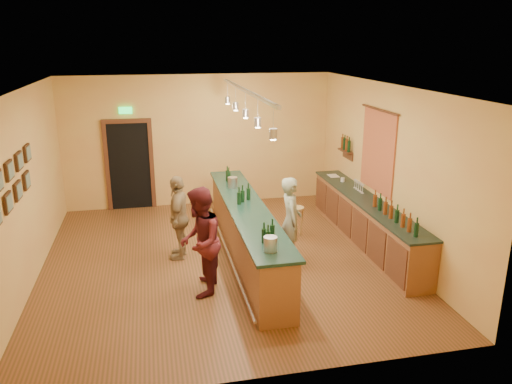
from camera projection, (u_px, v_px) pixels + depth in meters
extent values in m
plane|color=#533917|center=(221.00, 260.00, 9.41)|extent=(7.00, 7.00, 0.00)
cube|color=silver|center=(217.00, 88.00, 8.47)|extent=(6.50, 7.00, 0.02)
cube|color=tan|center=(199.00, 141.00, 12.21)|extent=(6.50, 0.02, 3.20)
cube|color=tan|center=(263.00, 259.00, 5.67)|extent=(6.50, 0.02, 3.20)
cube|color=tan|center=(26.00, 189.00, 8.29)|extent=(0.02, 7.00, 3.20)
cube|color=tan|center=(387.00, 169.00, 9.59)|extent=(0.02, 7.00, 3.20)
cube|color=black|center=(130.00, 166.00, 12.01)|extent=(0.95, 0.06, 2.10)
cube|color=#492516|center=(107.00, 168.00, 11.89)|extent=(0.10, 0.08, 2.10)
cube|color=#492516|center=(152.00, 165.00, 12.10)|extent=(0.10, 0.08, 2.10)
cube|color=#492516|center=(126.00, 121.00, 11.67)|extent=(1.15, 0.08, 0.10)
cube|color=#19E54C|center=(125.00, 110.00, 11.59)|extent=(0.30, 0.04, 0.15)
cube|color=#A72125|center=(378.00, 152.00, 9.88)|extent=(0.03, 1.40, 1.60)
cube|color=#492516|center=(345.00, 151.00, 11.36)|extent=(0.16, 0.55, 0.03)
cube|color=#492516|center=(348.00, 155.00, 11.40)|extent=(0.03, 0.55, 0.18)
cube|color=brown|center=(365.00, 222.00, 10.06)|extent=(0.55, 4.50, 0.90)
cube|color=black|center=(367.00, 200.00, 9.92)|extent=(0.60, 4.55, 0.04)
cylinder|color=silver|center=(343.00, 180.00, 11.12)|extent=(0.09, 0.09, 0.09)
cube|color=silver|center=(333.00, 176.00, 11.59)|extent=(0.22, 0.30, 0.01)
cube|color=brown|center=(246.00, 233.00, 9.36)|extent=(0.60, 5.00, 1.00)
cube|color=#132D24|center=(246.00, 207.00, 9.20)|extent=(0.70, 5.10, 0.05)
cylinder|color=silver|center=(228.00, 252.00, 9.39)|extent=(0.05, 5.00, 0.05)
cylinder|color=silver|center=(270.00, 244.00, 7.19)|extent=(0.20, 0.20, 0.22)
cylinder|color=silver|center=(233.00, 182.00, 10.28)|extent=(0.20, 0.20, 0.22)
cube|color=silver|center=(245.00, 91.00, 8.58)|extent=(0.06, 4.60, 0.05)
cylinder|color=silver|center=(273.00, 119.00, 6.77)|extent=(0.01, 0.01, 0.35)
cylinder|color=#A5A5AD|center=(273.00, 134.00, 6.83)|extent=(0.11, 0.11, 0.14)
cylinder|color=#FFEABF|center=(273.00, 139.00, 6.85)|extent=(0.08, 0.08, 0.02)
cylinder|color=silver|center=(258.00, 109.00, 7.70)|extent=(0.01, 0.01, 0.35)
cylinder|color=#A5A5AD|center=(258.00, 122.00, 7.76)|extent=(0.11, 0.11, 0.14)
cylinder|color=#FFEABF|center=(258.00, 127.00, 7.79)|extent=(0.08, 0.08, 0.02)
cylinder|color=silver|center=(245.00, 102.00, 8.64)|extent=(0.01, 0.01, 0.35)
cylinder|color=#A5A5AD|center=(246.00, 113.00, 8.70)|extent=(0.11, 0.11, 0.14)
cylinder|color=#FFEABF|center=(246.00, 118.00, 8.72)|extent=(0.08, 0.08, 0.02)
cylinder|color=silver|center=(236.00, 96.00, 9.57)|extent=(0.01, 0.01, 0.35)
cylinder|color=#A5A5AD|center=(236.00, 106.00, 9.63)|extent=(0.11, 0.11, 0.14)
cylinder|color=#FFEABF|center=(236.00, 110.00, 9.65)|extent=(0.08, 0.08, 0.02)
cylinder|color=silver|center=(228.00, 90.00, 10.51)|extent=(0.01, 0.01, 0.35)
cylinder|color=#A5A5AD|center=(228.00, 100.00, 10.57)|extent=(0.11, 0.11, 0.14)
cylinder|color=#FFEABF|center=(228.00, 104.00, 10.59)|extent=(0.08, 0.08, 0.02)
imported|color=gray|center=(291.00, 220.00, 9.12)|extent=(0.46, 0.64, 1.63)
imported|color=#59191E|center=(200.00, 242.00, 7.95)|extent=(0.86, 1.00, 1.79)
imported|color=#997A51|center=(179.00, 217.00, 9.32)|extent=(0.59, 1.00, 1.60)
cylinder|color=olive|center=(296.00, 208.00, 10.33)|extent=(0.32, 0.32, 0.04)
cylinder|color=olive|center=(302.00, 222.00, 10.45)|extent=(0.04, 0.04, 0.62)
cylinder|color=olive|center=(292.00, 221.00, 10.51)|extent=(0.04, 0.04, 0.62)
cylinder|color=olive|center=(295.00, 225.00, 10.31)|extent=(0.04, 0.04, 0.62)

